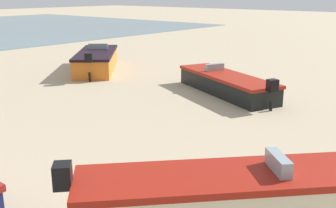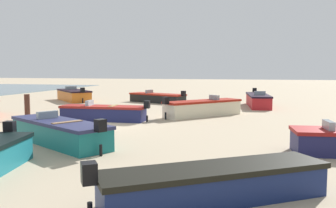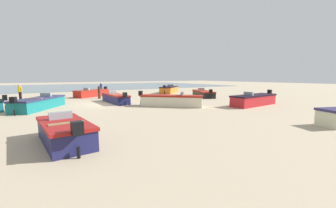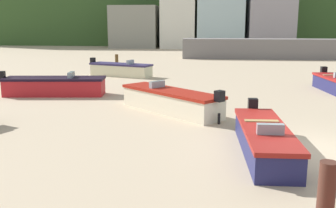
{
  "view_description": "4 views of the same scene",
  "coord_description": "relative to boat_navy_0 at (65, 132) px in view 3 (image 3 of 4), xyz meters",
  "views": [
    {
      "loc": [
        0.97,
        7.76,
        3.83
      ],
      "look_at": [
        -6.82,
        1.18,
        0.97
      ],
      "focal_mm": 42.94,
      "sensor_mm": 36.0,
      "label": 1
    },
    {
      "loc": [
        16.99,
        7.54,
        2.79
      ],
      "look_at": [
        -6.49,
        1.94,
        0.45
      ],
      "focal_mm": 38.93,
      "sensor_mm": 36.0,
      "label": 2
    },
    {
      "loc": [
        4.97,
        18.85,
        2.45
      ],
      "look_at": [
        -2.44,
        7.01,
        0.6
      ],
      "focal_mm": 22.23,
      "sensor_mm": 36.0,
      "label": 3
    },
    {
      "loc": [
        -2.87,
        -11.1,
        3.67
      ],
      "look_at": [
        -4.06,
        1.01,
        1.1
      ],
      "focal_mm": 41.2,
      "sensor_mm": 36.0,
      "label": 4
    }
  ],
  "objects": [
    {
      "name": "mooring_post_near_water",
      "position": [
        -5.02,
        -15.27,
        0.27
      ],
      "size": [
        0.3,
        0.3,
        1.38
      ],
      "primitive_type": "cylinder",
      "color": "#4A291F",
      "rests_on": "ground"
    },
    {
      "name": "boat_black_5",
      "position": [
        -16.34,
        -10.83,
        -0.04
      ],
      "size": [
        3.34,
        5.22,
        1.07
      ],
      "rotation": [
        0.0,
        0.0,
        2.73
      ],
      "color": "black",
      "rests_on": "ground"
    },
    {
      "name": "boat_orange_6",
      "position": [
        -16.21,
        -18.37,
        0.06
      ],
      "size": [
        4.94,
        4.78,
        1.28
      ],
      "rotation": [
        0.0,
        0.0,
        2.32
      ],
      "color": "orange",
      "rests_on": "ground"
    },
    {
      "name": "boat_navy_10",
      "position": [
        -5.42,
        -10.88,
        -0.01
      ],
      "size": [
        1.35,
        4.92,
        1.13
      ],
      "rotation": [
        0.0,
        0.0,
        3.17
      ],
      "color": "navy",
      "rests_on": "ground"
    },
    {
      "name": "boat_teal_4",
      "position": [
        0.69,
        -10.01,
        0.02
      ],
      "size": [
        3.91,
        5.12,
        1.2
      ],
      "rotation": [
        0.0,
        0.0,
        2.59
      ],
      "color": "#167273",
      "rests_on": "ground"
    },
    {
      "name": "boat_cream_2",
      "position": [
        -8.54,
        -5.94,
        0.05
      ],
      "size": [
        4.61,
        4.39,
        1.25
      ],
      "rotation": [
        0.0,
        0.0,
        0.83
      ],
      "color": "beige",
      "rests_on": "ground"
    },
    {
      "name": "boat_red_9",
      "position": [
        -14.85,
        -2.71,
        0.05
      ],
      "size": [
        5.42,
        1.92,
        1.24
      ],
      "rotation": [
        0.0,
        0.0,
        4.81
      ],
      "color": "#B51E24",
      "rests_on": "ground"
    },
    {
      "name": "boat_navy_0",
      "position": [
        0.0,
        0.0,
        0.0
      ],
      "size": [
        1.77,
        3.75,
        1.14
      ],
      "rotation": [
        0.0,
        0.0,
        3.24
      ],
      "color": "#1F2051",
      "rests_on": "ground"
    },
    {
      "name": "boat_red_7",
      "position": [
        -4.86,
        -18.23,
        0.01
      ],
      "size": [
        4.55,
        3.49,
        1.16
      ],
      "rotation": [
        0.0,
        0.0,
        5.24
      ],
      "color": "red",
      "rests_on": "ground"
    },
    {
      "name": "ground_plane",
      "position": [
        -4.24,
        -10.52,
        -0.43
      ],
      "size": [
        160.0,
        160.0,
        0.0
      ],
      "primitive_type": "plane",
      "color": "tan"
    },
    {
      "name": "beach_walker_distant",
      "position": [
        2.38,
        -18.89,
        0.53
      ],
      "size": [
        0.48,
        0.48,
        1.62
      ],
      "rotation": [
        0.0,
        0.0,
        2.32
      ],
      "color": "black",
      "rests_on": "ground"
    },
    {
      "name": "tidal_water",
      "position": [
        -4.24,
        -46.52,
        -0.4
      ],
      "size": [
        80.0,
        36.0,
        0.06
      ],
      "primitive_type": "cube",
      "color": "slate",
      "rests_on": "ground"
    },
    {
      "name": "beach_walker_foreground",
      "position": [
        -6.88,
        -21.72,
        0.53
      ],
      "size": [
        0.37,
        0.54,
        1.62
      ],
      "rotation": [
        0.0,
        0.0,
        4.8
      ],
      "color": "#23242B",
      "rests_on": "ground"
    }
  ]
}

